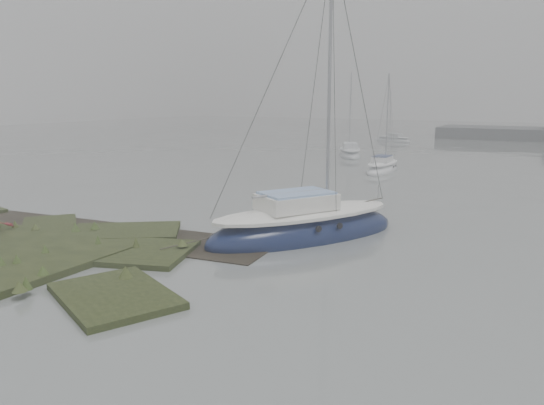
{
  "coord_description": "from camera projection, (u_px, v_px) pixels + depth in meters",
  "views": [
    {
      "loc": [
        10.29,
        -9.83,
        5.12
      ],
      "look_at": [
        2.25,
        4.71,
        1.8
      ],
      "focal_mm": 35.0,
      "sensor_mm": 36.0,
      "label": 1
    }
  ],
  "objects": [
    {
      "name": "sailboat_far_a",
      "position": [
        350.0,
        154.0,
        46.29
      ],
      "size": [
        4.01,
        5.76,
        7.78
      ],
      "rotation": [
        0.0,
        0.0,
        0.44
      ],
      "color": "silver",
      "rests_on": "ground"
    },
    {
      "name": "sailboat_white",
      "position": [
        383.0,
        168.0,
        36.97
      ],
      "size": [
        1.82,
        5.17,
        7.24
      ],
      "rotation": [
        0.0,
        0.0,
        0.03
      ],
      "color": "white",
      "rests_on": "ground"
    },
    {
      "name": "ground",
      "position": [
        407.0,
        166.0,
        40.08
      ],
      "size": [
        160.0,
        160.0,
        0.0
      ],
      "primitive_type": "plane",
      "color": "slate",
      "rests_on": "ground"
    },
    {
      "name": "sailboat_main",
      "position": [
        304.0,
        228.0,
        19.6
      ],
      "size": [
        6.36,
        8.14,
        11.21
      ],
      "rotation": [
        0.0,
        0.0,
        -0.55
      ],
      "color": "#0E1739",
      "rests_on": "ground"
    },
    {
      "name": "sailboat_far_c",
      "position": [
        393.0,
        140.0,
        61.44
      ],
      "size": [
        4.68,
        2.66,
        6.27
      ],
      "rotation": [
        0.0,
        0.0,
        1.28
      ],
      "color": "silver",
      "rests_on": "ground"
    }
  ]
}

